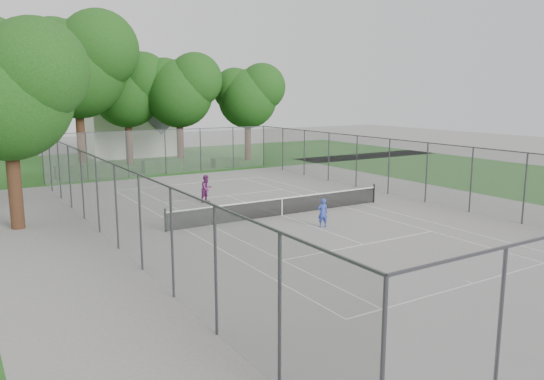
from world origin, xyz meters
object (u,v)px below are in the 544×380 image
house (129,112)px  woman_player (207,189)px  girl_player (323,213)px  tennis_net (282,206)px

house → woman_player: bearing=-97.7°
house → girl_player: size_ratio=7.82×
house → woman_player: size_ratio=6.78×
house → tennis_net: bearing=-93.0°
tennis_net → house: size_ratio=1.18×
girl_player → woman_player: 8.58m
tennis_net → house: house is taller
tennis_net → girl_player: bearing=-83.7°
house → girl_player: bearing=-92.2°
tennis_net → woman_player: size_ratio=7.99×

